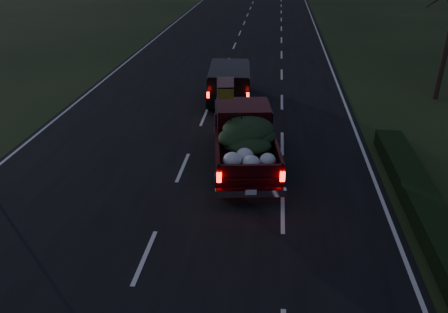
# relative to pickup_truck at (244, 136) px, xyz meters

# --- Properties ---
(ground) EXTENTS (120.00, 120.00, 0.00)m
(ground) POSITION_rel_pickup_truck_xyz_m (-2.17, -5.68, -1.09)
(ground) COLOR black
(ground) RESTS_ON ground
(road_asphalt) EXTENTS (14.00, 120.00, 0.02)m
(road_asphalt) POSITION_rel_pickup_truck_xyz_m (-2.17, -5.68, -1.08)
(road_asphalt) COLOR black
(road_asphalt) RESTS_ON ground
(hedge_row) EXTENTS (1.00, 10.00, 0.60)m
(hedge_row) POSITION_rel_pickup_truck_xyz_m (5.63, -2.68, -0.79)
(hedge_row) COLOR black
(hedge_row) RESTS_ON ground
(pickup_truck) EXTENTS (2.88, 5.80, 2.92)m
(pickup_truck) POSITION_rel_pickup_truck_xyz_m (0.00, 0.00, 0.00)
(pickup_truck) COLOR #33070A
(pickup_truck) RESTS_ON ground
(lead_suv) EXTENTS (2.38, 5.00, 1.40)m
(lead_suv) POSITION_rel_pickup_truck_xyz_m (-1.27, 6.90, -0.03)
(lead_suv) COLOR black
(lead_suv) RESTS_ON ground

